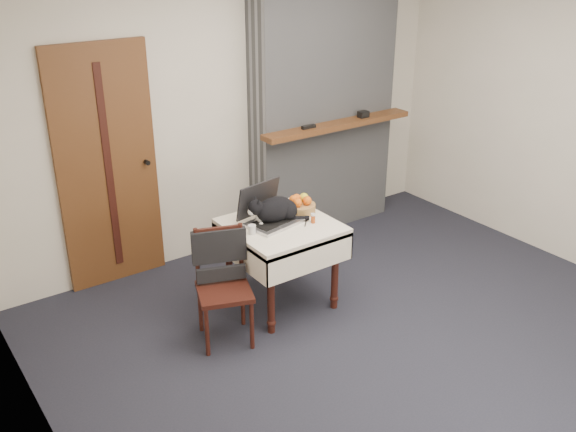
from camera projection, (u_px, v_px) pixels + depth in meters
name	position (u px, v px, depth m)	size (l,w,h in m)	color
ground	(378.00, 338.00, 4.72)	(4.50, 4.50, 0.00)	black
room_shell	(346.00, 89.00, 4.35)	(4.52, 4.01, 2.61)	beige
door	(108.00, 168.00, 5.16)	(0.82, 0.10, 2.00)	brown
chimney	(323.00, 99.00, 6.05)	(1.62, 0.48, 2.60)	gray
side_table	(281.00, 237.00, 4.95)	(0.78, 0.78, 0.70)	#34120E
laptop	(267.00, 213.00, 4.90)	(0.46, 0.41, 0.30)	#B7B7BC
cat	(276.00, 210.00, 4.89)	(0.46, 0.27, 0.23)	black
cream_jar	(252.00, 229.00, 4.72)	(0.06, 0.06, 0.07)	silver
pill_bottle	(313.00, 218.00, 4.90)	(0.04, 0.04, 0.08)	#A64114
fruit_basket	(300.00, 205.00, 5.08)	(0.24, 0.24, 0.14)	#A58442
desk_clutter	(303.00, 217.00, 5.00)	(0.14, 0.02, 0.01)	black
chair	(221.00, 269.00, 4.58)	(0.48, 0.48, 0.84)	#34120E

